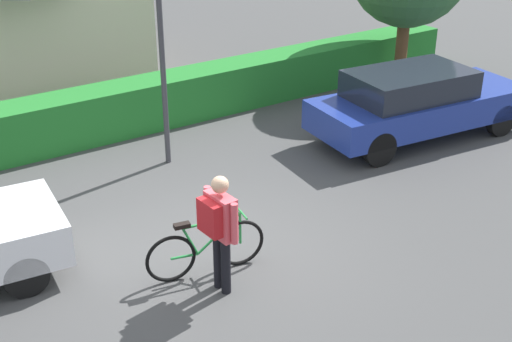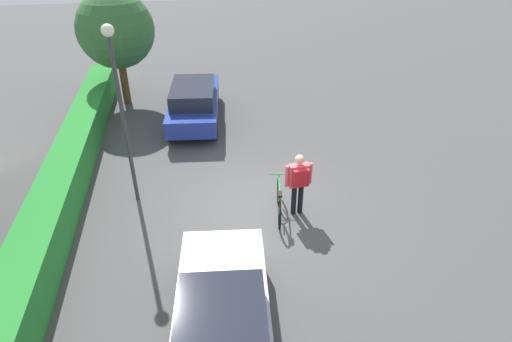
{
  "view_description": "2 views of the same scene",
  "coord_description": "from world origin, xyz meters",
  "px_view_note": "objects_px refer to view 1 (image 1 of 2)",
  "views": [
    {
      "loc": [
        -4.25,
        -7.44,
        5.45
      ],
      "look_at": [
        1.07,
        0.26,
        0.93
      ],
      "focal_mm": 48.26,
      "sensor_mm": 36.0,
      "label": 1
    },
    {
      "loc": [
        -8.55,
        1.59,
        6.59
      ],
      "look_at": [
        -0.1,
        0.11,
        1.25
      ],
      "focal_mm": 29.66,
      "sensor_mm": 36.0,
      "label": 2
    }
  ],
  "objects_px": {
    "parked_car_far": "(417,102)",
    "bicycle": "(206,249)",
    "street_lamp": "(159,7)",
    "person_rider": "(219,224)"
  },
  "relations": [
    {
      "from": "parked_car_far",
      "to": "bicycle",
      "type": "relative_size",
      "value": 2.75
    },
    {
      "from": "parked_car_far",
      "to": "street_lamp",
      "type": "bearing_deg",
      "value": 159.09
    },
    {
      "from": "person_rider",
      "to": "parked_car_far",
      "type": "bearing_deg",
      "value": 20.45
    },
    {
      "from": "bicycle",
      "to": "parked_car_far",
      "type": "bearing_deg",
      "value": 16.69
    },
    {
      "from": "street_lamp",
      "to": "person_rider",
      "type": "bearing_deg",
      "value": -108.6
    },
    {
      "from": "bicycle",
      "to": "street_lamp",
      "type": "relative_size",
      "value": 0.38
    },
    {
      "from": "person_rider",
      "to": "street_lamp",
      "type": "bearing_deg",
      "value": 71.4
    },
    {
      "from": "person_rider",
      "to": "bicycle",
      "type": "bearing_deg",
      "value": 82.21
    },
    {
      "from": "person_rider",
      "to": "street_lamp",
      "type": "distance_m",
      "value": 4.63
    },
    {
      "from": "bicycle",
      "to": "street_lamp",
      "type": "distance_m",
      "value": 4.54
    }
  ]
}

